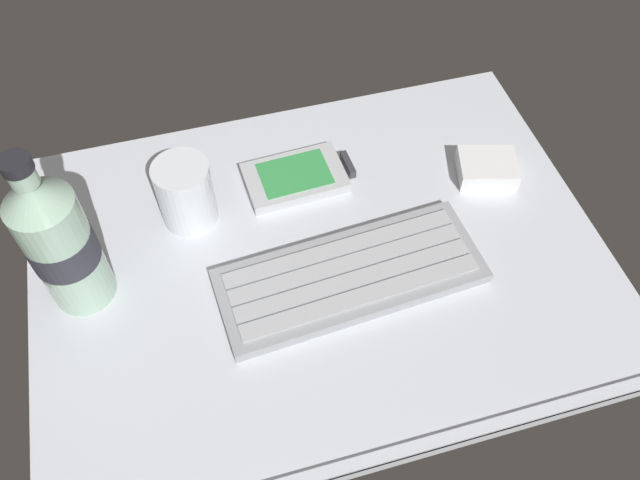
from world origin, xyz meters
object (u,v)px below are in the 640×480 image
handheld_device (300,176)px  charger_block (487,168)px  keyboard (350,275)px  juice_cup (186,196)px  water_bottle (59,242)px

handheld_device → charger_block: charger_block is taller
keyboard → juice_cup: (-15.47, 13.40, 3.10)cm
water_bottle → charger_block: bearing=4.5°
charger_block → water_bottle: bearing=-175.5°
handheld_device → juice_cup: 14.31cm
handheld_device → juice_cup: (-13.80, -2.08, 3.18)cm
juice_cup → water_bottle: 15.35cm
keyboard → charger_block: (20.69, 10.23, 0.39)cm
juice_cup → water_bottle: size_ratio=0.41×
handheld_device → water_bottle: size_ratio=0.63×
handheld_device → keyboard: bearing=-83.8°
juice_cup → charger_block: 36.40cm
keyboard → charger_block: 23.08cm
keyboard → juice_cup: juice_cup is taller
keyboard → water_bottle: 30.00cm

